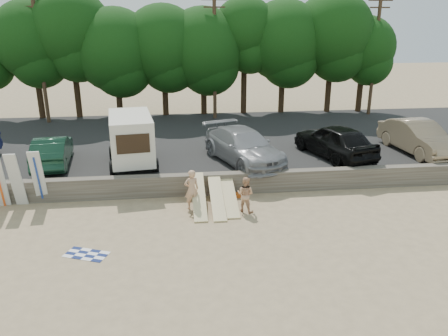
{
  "coord_description": "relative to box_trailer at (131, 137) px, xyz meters",
  "views": [
    {
      "loc": [
        -1.01,
        -15.96,
        7.89
      ],
      "look_at": [
        1.18,
        3.0,
        1.25
      ],
      "focal_mm": 35.0,
      "sensor_mm": 36.0,
      "label": 1
    }
  ],
  "objects": [
    {
      "name": "ground",
      "position": [
        3.22,
        -5.65,
        -2.14
      ],
      "size": [
        120.0,
        120.0,
        0.0
      ],
      "primitive_type": "plane",
      "color": "tan",
      "rests_on": "ground"
    },
    {
      "name": "seawall",
      "position": [
        3.22,
        -2.65,
        -1.64
      ],
      "size": [
        44.0,
        0.5,
        1.0
      ],
      "primitive_type": "cube",
      "color": "#6B6356",
      "rests_on": "ground"
    },
    {
      "name": "parking_lot",
      "position": [
        3.22,
        4.85,
        -1.79
      ],
      "size": [
        44.0,
        14.5,
        0.7
      ],
      "primitive_type": "cube",
      "color": "#282828",
      "rests_on": "ground"
    },
    {
      "name": "treeline",
      "position": [
        3.21,
        11.87,
        4.01
      ],
      "size": [
        32.55,
        6.35,
        9.26
      ],
      "color": "#382616",
      "rests_on": "parking_lot"
    },
    {
      "name": "utility_poles",
      "position": [
        5.22,
        10.35,
        3.29
      ],
      "size": [
        25.8,
        0.26,
        9.0
      ],
      "color": "#473321",
      "rests_on": "parking_lot"
    },
    {
      "name": "box_trailer",
      "position": [
        0.0,
        0.0,
        0.0
      ],
      "size": [
        2.73,
        4.27,
        2.57
      ],
      "rotation": [
        0.0,
        0.0,
        0.13
      ],
      "color": "beige",
      "rests_on": "parking_lot"
    },
    {
      "name": "car_1",
      "position": [
        -4.01,
        0.37,
        -0.69
      ],
      "size": [
        2.11,
        4.7,
        1.5
      ],
      "primitive_type": "imported",
      "rotation": [
        0.0,
        0.0,
        3.26
      ],
      "color": "#123322",
      "rests_on": "parking_lot"
    },
    {
      "name": "car_2",
      "position": [
        5.69,
        -0.24,
        -0.59
      ],
      "size": [
        4.27,
        6.33,
        1.7
      ],
      "primitive_type": "imported",
      "rotation": [
        0.0,
        0.0,
        0.35
      ],
      "color": "gray",
      "rests_on": "parking_lot"
    },
    {
      "name": "car_3",
      "position": [
        10.69,
        0.13,
        -0.54
      ],
      "size": [
        3.65,
        5.69,
        1.8
      ],
      "primitive_type": "imported",
      "rotation": [
        0.0,
        0.0,
        3.45
      ],
      "color": "black",
      "rests_on": "parking_lot"
    },
    {
      "name": "car_4",
      "position": [
        15.53,
        0.31,
        -0.56
      ],
      "size": [
        2.38,
        5.53,
        1.77
      ],
      "primitive_type": "imported",
      "rotation": [
        0.0,
        0.0,
        0.1
      ],
      "color": "#8A7458",
      "rests_on": "parking_lot"
    },
    {
      "name": "surfboard_upright_5",
      "position": [
        -4.64,
        -3.25,
        -0.87
      ],
      "size": [
        0.5,
        0.7,
        2.53
      ],
      "primitive_type": "cube",
      "rotation": [
        0.25,
        0.0,
        -0.0
      ],
      "color": "silver",
      "rests_on": "ground"
    },
    {
      "name": "surfboard_upright_6",
      "position": [
        -3.77,
        -3.07,
        -0.87
      ],
      "size": [
        0.52,
        0.66,
        2.55
      ],
      "primitive_type": "cube",
      "rotation": [
        0.23,
        0.0,
        0.04
      ],
      "color": "silver",
      "rests_on": "ground"
    },
    {
      "name": "surfboard_low_0",
      "position": [
        3.11,
        -4.29,
        -1.56
      ],
      "size": [
        0.56,
        2.82,
        1.17
      ],
      "primitive_type": "cube",
      "rotation": [
        0.38,
        0.0,
        0.0
      ],
      "color": "#D1BC84",
      "rests_on": "ground"
    },
    {
      "name": "surfboard_low_1",
      "position": [
        3.89,
        -4.31,
        -1.66
      ],
      "size": [
        0.56,
        2.89,
        0.96
      ],
      "primitive_type": "cube",
      "rotation": [
        0.3,
        0.0,
        0.0
      ],
      "color": "#D1BC84",
      "rests_on": "ground"
    },
    {
      "name": "surfboard_low_2",
      "position": [
        4.47,
        -4.08,
        -1.7
      ],
      "size": [
        0.56,
        2.91,
        0.88
      ],
      "primitive_type": "cube",
      "rotation": [
        0.27,
        0.0,
        0.0
      ],
      "color": "#D1BC84",
      "rests_on": "ground"
    },
    {
      "name": "beachgoer_a",
      "position": [
        2.82,
        -4.23,
        -1.26
      ],
      "size": [
        0.73,
        0.56,
        1.76
      ],
      "primitive_type": "imported",
      "rotation": [
        0.0,
        0.0,
        3.38
      ],
      "color": "tan",
      "rests_on": "ground"
    },
    {
      "name": "beachgoer_b",
      "position": [
        5.06,
        -4.77,
        -1.37
      ],
      "size": [
        0.95,
        0.9,
        1.55
      ],
      "primitive_type": "imported",
      "rotation": [
        0.0,
        0.0,
        2.56
      ],
      "color": "tan",
      "rests_on": "ground"
    },
    {
      "name": "cooler",
      "position": [
        4.3,
        -3.39,
        -1.98
      ],
      "size": [
        0.46,
        0.41,
        0.32
      ],
      "primitive_type": "cube",
      "rotation": [
        0.0,
        0.0,
        -0.34
      ],
      "color": "green",
      "rests_on": "ground"
    },
    {
      "name": "gear_bag",
      "position": [
        4.92,
        -3.25,
        -2.03
      ],
      "size": [
        0.33,
        0.29,
        0.22
      ],
      "primitive_type": "cube",
      "rotation": [
        0.0,
        0.0,
        0.14
      ],
      "color": "#C85417",
      "rests_on": "ground"
    },
    {
      "name": "beach_towel",
      "position": [
        -1.05,
        -7.71,
        -2.13
      ],
      "size": [
        1.95,
        1.95,
        0.0
      ],
      "primitive_type": "plane",
      "rotation": [
        0.0,
        0.0,
        -0.38
      ],
      "color": "white",
      "rests_on": "ground"
    }
  ]
}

